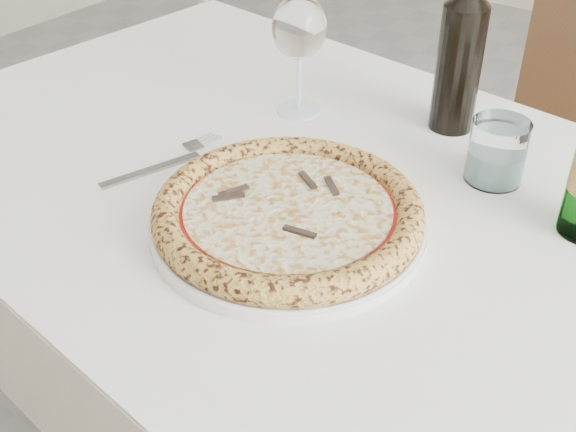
# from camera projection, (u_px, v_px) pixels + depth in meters

# --- Properties ---
(dining_table) EXTENTS (1.44, 0.94, 0.76)m
(dining_table) POSITION_uv_depth(u_px,v_px,m) (332.00, 250.00, 1.00)
(dining_table) COLOR brown
(dining_table) RESTS_ON floor
(chair_far) EXTENTS (0.52, 0.52, 0.93)m
(chair_far) POSITION_uv_depth(u_px,v_px,m) (553.00, 134.00, 1.54)
(chair_far) COLOR brown
(chair_far) RESTS_ON floor
(plate) EXTENTS (0.34, 0.34, 0.02)m
(plate) POSITION_uv_depth(u_px,v_px,m) (288.00, 223.00, 0.88)
(plate) COLOR white
(plate) RESTS_ON dining_table
(pizza) EXTENTS (0.33, 0.33, 0.03)m
(pizza) POSITION_uv_depth(u_px,v_px,m) (288.00, 212.00, 0.87)
(pizza) COLOR tan
(pizza) RESTS_ON plate
(fork) EXTENTS (0.06, 0.21, 0.00)m
(fork) POSITION_uv_depth(u_px,v_px,m) (164.00, 162.00, 1.01)
(fork) COLOR gray
(fork) RESTS_ON dining_table
(wine_glass) EXTENTS (0.08, 0.08, 0.18)m
(wine_glass) POSITION_uv_depth(u_px,v_px,m) (299.00, 31.00, 1.06)
(wine_glass) COLOR white
(wine_glass) RESTS_ON dining_table
(tumbler) EXTENTS (0.08, 0.08, 0.09)m
(tumbler) POSITION_uv_depth(u_px,v_px,m) (496.00, 155.00, 0.95)
(tumbler) COLOR white
(tumbler) RESTS_ON dining_table
(wine_bottle) EXTENTS (0.07, 0.07, 0.27)m
(wine_bottle) POSITION_uv_depth(u_px,v_px,m) (460.00, 56.00, 1.03)
(wine_bottle) COLOR black
(wine_bottle) RESTS_ON dining_table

